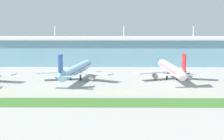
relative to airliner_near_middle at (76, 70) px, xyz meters
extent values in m
plane|color=#A8A59E|center=(31.47, -35.85, -6.46)|extent=(600.00, 600.00, 0.00)
cube|color=#6693A8|center=(31.47, 73.85, 4.22)|extent=(280.00, 28.00, 21.35)
cube|color=silver|center=(31.47, 73.85, 15.79)|extent=(288.00, 34.00, 1.80)
cylinder|color=silver|center=(-24.53, 68.25, 21.19)|extent=(0.90, 0.90, 9.00)
cylinder|color=silver|center=(31.47, 68.25, 21.19)|extent=(0.90, 0.90, 9.00)
cylinder|color=silver|center=(87.47, 68.25, 21.19)|extent=(0.90, 0.90, 9.00)
cylinder|color=#9ED1EA|center=(0.24, 1.48, 0.04)|extent=(15.09, 59.89, 5.80)
cone|color=#9ED1EA|center=(5.23, 32.95, 0.04)|extent=(6.07, 4.81, 5.51)
cone|color=#9ED1EA|center=(-4.92, -30.97, 1.24)|extent=(5.91, 7.32, 5.72)
cube|color=#2D5BB7|center=(-4.76, -29.98, 7.69)|extent=(1.69, 6.43, 9.50)
cube|color=#9ED1EA|center=(-10.27, -29.61, 1.04)|extent=(10.38, 4.73, 0.36)
cube|color=#9ED1EA|center=(0.59, -31.34, 1.04)|extent=(10.38, 4.73, 0.36)
cube|color=#B7BABF|center=(-12.31, -1.00, -1.26)|extent=(24.91, 12.02, 0.70)
cylinder|color=gray|center=(-10.90, 0.23, -4.06)|extent=(3.87, 4.95, 3.20)
cube|color=#B7BABF|center=(11.39, -4.77, -1.26)|extent=(24.07, 18.20, 0.70)
cylinder|color=gray|center=(10.43, -3.16, -4.06)|extent=(3.87, 4.95, 3.20)
cylinder|color=black|center=(3.75, 23.60, -4.66)|extent=(0.70, 0.70, 3.60)
cylinder|color=black|center=(-3.40, -0.98, -4.66)|extent=(1.10, 1.10, 3.60)
cylinder|color=black|center=(2.93, -1.98, -4.66)|extent=(1.10, 1.10, 3.60)
cube|color=#2D5BB7|center=(0.24, 1.48, 0.44)|extent=(14.20, 54.00, 0.60)
cylinder|color=white|center=(59.76, 4.80, 0.04)|extent=(9.22, 57.06, 5.80)
cone|color=white|center=(57.92, 35.16, 0.04)|extent=(5.74, 4.32, 5.51)
cone|color=white|center=(61.65, -26.55, 1.24)|extent=(5.32, 6.91, 5.72)
cube|color=red|center=(61.59, -25.55, 7.69)|extent=(1.08, 6.43, 9.50)
cube|color=white|center=(56.13, -26.38, 1.04)|extent=(10.17, 3.80, 0.36)
cube|color=white|center=(67.11, -25.72, 1.04)|extent=(10.17, 3.80, 0.36)
cube|color=#B7BABF|center=(48.05, -0.34, -1.26)|extent=(24.59, 16.46, 0.70)
cylinder|color=gray|center=(49.16, 1.17, -4.06)|extent=(3.47, 4.68, 3.20)
cube|color=#B7BABF|center=(72.00, 1.11, -1.26)|extent=(24.92, 14.08, 0.70)
cylinder|color=gray|center=(70.72, 2.48, -4.06)|extent=(3.47, 4.68, 3.20)
cylinder|color=black|center=(58.47, 26.07, -4.66)|extent=(0.70, 0.70, 3.60)
cylinder|color=black|center=(56.74, 1.61, -4.66)|extent=(1.10, 1.10, 3.60)
cylinder|color=black|center=(63.13, 2.00, -4.66)|extent=(1.10, 1.10, 3.60)
cube|color=red|center=(59.76, 4.80, 0.44)|extent=(8.91, 51.40, 0.60)
cube|color=yellow|center=(-5.53, -37.51, -6.44)|extent=(28.00, 0.70, 0.04)
cube|color=yellow|center=(28.47, -37.51, -6.44)|extent=(28.00, 0.70, 0.04)
cube|color=yellow|center=(62.47, -37.51, -6.44)|extent=(28.00, 0.70, 0.04)
cube|color=#3D702D|center=(31.47, -59.16, -6.41)|extent=(300.00, 18.00, 0.10)
camera|label=1|loc=(24.28, -210.20, 30.33)|focal=55.01mm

